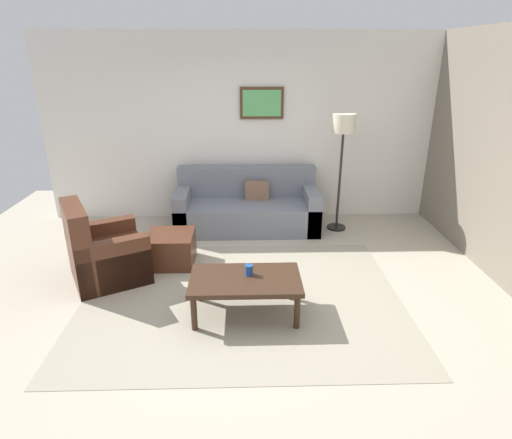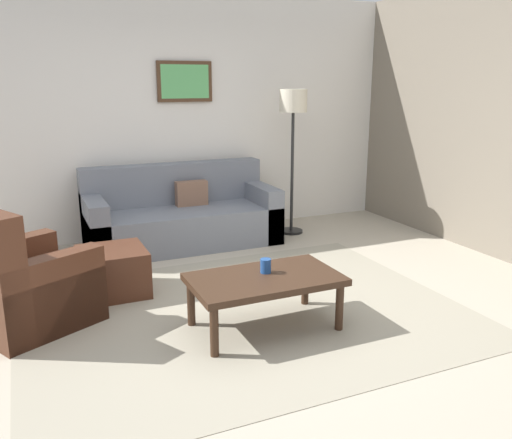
% 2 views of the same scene
% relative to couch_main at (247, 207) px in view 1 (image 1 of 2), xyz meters
% --- Properties ---
extents(ground_plane, '(8.00, 8.00, 0.00)m').
position_rel_couch_main_xyz_m(ground_plane, '(-0.08, -2.09, -0.30)').
color(ground_plane, '#B2A893').
extents(rear_partition, '(6.00, 0.12, 2.80)m').
position_rel_couch_main_xyz_m(rear_partition, '(-0.08, 0.51, 1.10)').
color(rear_partition, silver).
rests_on(rear_partition, ground_plane).
extents(area_rug, '(3.42, 2.65, 0.01)m').
position_rel_couch_main_xyz_m(area_rug, '(-0.08, -2.09, -0.29)').
color(area_rug, '#9D9681').
rests_on(area_rug, ground_plane).
extents(couch_main, '(2.10, 0.92, 0.88)m').
position_rel_couch_main_xyz_m(couch_main, '(0.00, 0.00, 0.00)').
color(couch_main, slate).
rests_on(couch_main, ground_plane).
extents(armchair_leather, '(1.08, 1.08, 0.95)m').
position_rel_couch_main_xyz_m(armchair_leather, '(-1.70, -1.63, 0.01)').
color(armchair_leather, '#4C2819').
rests_on(armchair_leather, ground_plane).
extents(ottoman, '(0.56, 0.56, 0.40)m').
position_rel_couch_main_xyz_m(ottoman, '(-0.96, -1.24, -0.10)').
color(ottoman, '#4C2819').
rests_on(ottoman, ground_plane).
extents(coffee_table, '(1.10, 0.64, 0.41)m').
position_rel_couch_main_xyz_m(coffee_table, '(-0.04, -2.38, 0.06)').
color(coffee_table, '#382316').
rests_on(coffee_table, ground_plane).
extents(cup, '(0.08, 0.08, 0.11)m').
position_rel_couch_main_xyz_m(cup, '(-0.00, -2.32, 0.17)').
color(cup, '#1E478C').
rests_on(cup, coffee_table).
extents(lamp_standing, '(0.32, 0.32, 1.71)m').
position_rel_couch_main_xyz_m(lamp_standing, '(1.35, -0.15, 1.11)').
color(lamp_standing, black).
rests_on(lamp_standing, ground_plane).
extents(framed_artwork, '(0.65, 0.04, 0.46)m').
position_rel_couch_main_xyz_m(framed_artwork, '(0.23, 0.42, 1.50)').
color(framed_artwork, '#472D1C').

